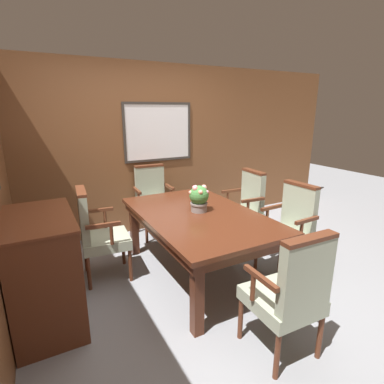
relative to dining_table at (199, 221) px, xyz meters
name	(u,v)px	position (x,y,z in m)	size (l,w,h in m)	color
ground_plane	(203,287)	(-0.09, -0.27, -0.64)	(14.00, 14.00, 0.00)	gray
wall_back	(141,150)	(-0.08, 1.59, 0.59)	(7.20, 0.08, 2.45)	brown
dining_table	(199,221)	(0.00, 0.00, 0.00)	(1.16, 1.85, 0.73)	#4C2314
chair_left_far	(97,231)	(-0.99, 0.44, -0.09)	(0.53, 0.55, 1.02)	#562B19
chair_head_far	(153,198)	(-0.02, 1.33, -0.09)	(0.54, 0.51, 1.02)	#562B19
chair_right_far	(245,205)	(0.95, 0.41, -0.09)	(0.52, 0.54, 1.02)	#562B19
chair_head_near	(290,291)	(0.00, -1.33, -0.09)	(0.53, 0.51, 1.02)	#562B19
chair_right_near	(290,225)	(0.95, -0.42, -0.09)	(0.51, 0.54, 1.02)	#562B19
potted_plant	(199,198)	(0.04, 0.05, 0.25)	(0.23, 0.21, 0.30)	gray
sideboard_cabinet	(45,270)	(-1.53, -0.06, -0.15)	(0.55, 0.95, 0.97)	brown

